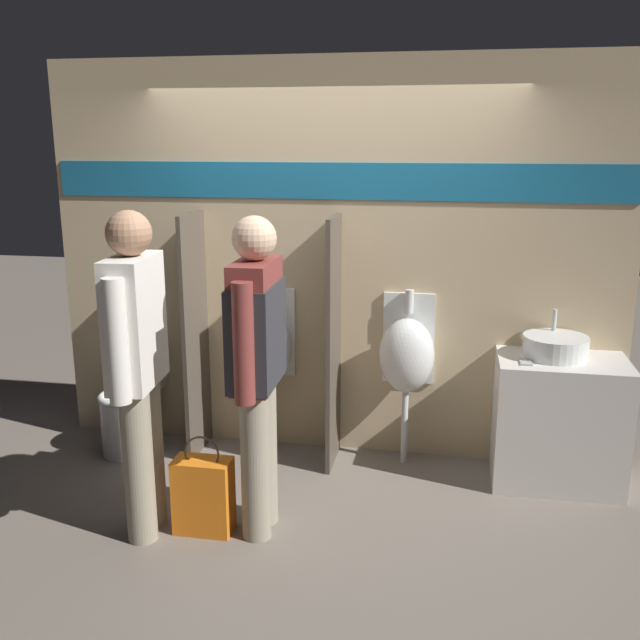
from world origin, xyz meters
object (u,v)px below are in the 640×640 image
(urinal_far, at_px, (407,355))
(person_with_lanyard, at_px, (137,362))
(toilet, at_px, (130,410))
(sink_basin, at_px, (555,346))
(person_in_vest, at_px, (257,355))
(cell_phone, at_px, (526,362))
(shopping_bag, at_px, (203,495))
(urinal_near_counter, at_px, (266,347))

(urinal_far, bearing_deg, person_with_lanyard, -139.58)
(urinal_far, height_order, person_with_lanyard, person_with_lanyard)
(urinal_far, height_order, toilet, urinal_far)
(sink_basin, bearing_deg, urinal_far, 176.36)
(person_in_vest, relative_size, person_with_lanyard, 0.98)
(cell_phone, relative_size, shopping_bag, 0.24)
(cell_phone, relative_size, toilet, 0.17)
(toilet, xyz_separation_m, person_with_lanyard, (0.57, -1.01, 0.71))
(toilet, distance_m, person_with_lanyard, 1.36)
(urinal_far, height_order, shopping_bag, urinal_far)
(sink_basin, bearing_deg, toilet, -178.13)
(person_in_vest, distance_m, person_with_lanyard, 0.64)
(cell_phone, height_order, urinal_far, urinal_far)
(urinal_near_counter, relative_size, person_with_lanyard, 0.66)
(person_in_vest, height_order, shopping_bag, person_in_vest)
(cell_phone, xyz_separation_m, person_with_lanyard, (-2.12, -0.95, 0.17))
(urinal_near_counter, bearing_deg, shopping_bag, -94.23)
(shopping_bag, bearing_deg, person_in_vest, 15.53)
(person_in_vest, distance_m, shopping_bag, 0.88)
(urinal_near_counter, relative_size, person_in_vest, 0.67)
(cell_phone, distance_m, shopping_bag, 2.10)
(toilet, height_order, person_with_lanyard, person_with_lanyard)
(person_in_vest, height_order, person_with_lanyard, person_with_lanyard)
(urinal_far, relative_size, person_with_lanyard, 0.66)
(toilet, xyz_separation_m, person_in_vest, (1.19, -0.87, 0.74))
(sink_basin, distance_m, toilet, 2.94)
(sink_basin, height_order, shopping_bag, sink_basin)
(sink_basin, xyz_separation_m, cell_phone, (-0.19, -0.16, -0.06))
(urinal_far, height_order, person_in_vest, person_in_vest)
(sink_basin, height_order, toilet, sink_basin)
(cell_phone, xyz_separation_m, shopping_bag, (-1.80, -0.89, -0.61))
(sink_basin, xyz_separation_m, urinal_near_counter, (-1.91, 0.06, -0.13))
(urinal_far, bearing_deg, shopping_bag, -133.42)
(cell_phone, height_order, person_in_vest, person_in_vest)
(cell_phone, bearing_deg, person_in_vest, -151.53)
(person_in_vest, xyz_separation_m, person_with_lanyard, (-0.63, -0.14, -0.03))
(urinal_far, relative_size, person_in_vest, 0.67)
(urinal_far, distance_m, toilet, 2.00)
(urinal_near_counter, xyz_separation_m, person_with_lanyard, (-0.40, -1.17, 0.23))
(sink_basin, relative_size, person_in_vest, 0.23)
(cell_phone, bearing_deg, sink_basin, 39.78)
(urinal_far, bearing_deg, cell_phone, -16.33)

